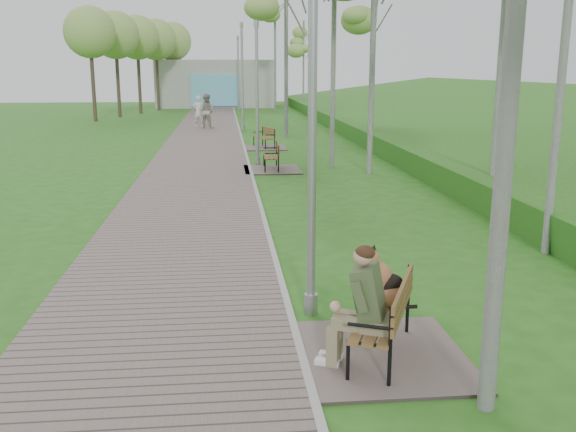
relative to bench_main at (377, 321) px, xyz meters
name	(u,v)px	position (x,y,z in m)	size (l,w,h in m)	color
ground	(308,381)	(-0.86, -0.47, -0.47)	(120.00, 120.00, 0.00)	#265D17
walkway	(203,146)	(-2.61, 21.03, -0.45)	(3.50, 67.00, 0.04)	#6F605A
kerb	(244,146)	(-0.86, 21.03, -0.44)	(0.10, 67.00, 0.05)	#999993
embankment	(525,147)	(11.14, 19.53, -0.47)	(14.00, 70.00, 1.60)	#3D8027
building_north	(215,84)	(-2.36, 50.50, 1.53)	(10.00, 5.20, 4.00)	#9E9E99
bench_main	(377,321)	(0.00, 0.00, 0.00)	(1.91, 2.12, 1.67)	#6F605A
bench_second	(271,164)	(-0.17, 14.28, -0.26)	(1.85, 2.05, 1.13)	#6F605A
bench_third	(264,144)	(-0.02, 20.29, -0.27)	(1.76, 1.96, 1.08)	#6F605A
lamp_post_near	(312,147)	(-0.57, 1.48, 1.85)	(0.19, 0.19, 4.95)	#999BA1
lamp_post_second	(257,99)	(-0.55, 15.47, 1.81)	(0.19, 0.19, 4.88)	#999BA1
lamp_post_third	(242,81)	(-0.67, 28.16, 2.17)	(0.22, 0.22, 5.65)	#999BA1
lamp_post_far	(238,76)	(-0.44, 46.02, 2.24)	(0.22, 0.22, 5.81)	#999BA1
pedestrian_near	(199,112)	(-3.11, 30.36, 0.43)	(0.66, 0.43, 1.80)	silver
pedestrian_far	(206,111)	(-2.66, 29.59, 0.50)	(0.94, 0.73, 1.94)	#9B9587
birch_distant_a	(275,1)	(2.20, 41.94, 7.58)	(2.93, 2.93, 10.26)	silver
birch_distant_b	(304,37)	(4.70, 45.04, 5.21)	(2.30, 2.30, 7.23)	silver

